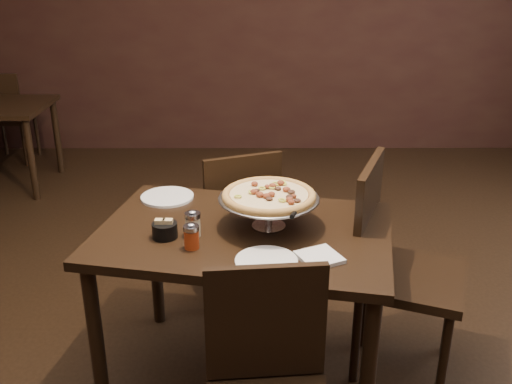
{
  "coord_description": "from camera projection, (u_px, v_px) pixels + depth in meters",
  "views": [
    {
      "loc": [
        0.03,
        -2.02,
        1.77
      ],
      "look_at": [
        0.04,
        0.14,
        0.89
      ],
      "focal_mm": 40.0,
      "sensor_mm": 36.0,
      "label": 1
    }
  ],
  "objects": [
    {
      "name": "pepper_flake_shaker",
      "position": [
        191.0,
        236.0,
        2.17
      ],
      "size": [
        0.06,
        0.06,
        0.11
      ],
      "color": "#96280D",
      "rests_on": "dining_table"
    },
    {
      "name": "room",
      "position": [
        263.0,
        71.0,
        2.03
      ],
      "size": [
        6.04,
        7.04,
        2.84
      ],
      "color": "black",
      "rests_on": "ground"
    },
    {
      "name": "chair_side",
      "position": [
        394.0,
        261.0,
        2.51
      ],
      "size": [
        0.59,
        0.59,
        0.98
      ],
      "rotation": [
        0.0,
        0.0,
        1.2
      ],
      "color": "black",
      "rests_on": "ground"
    },
    {
      "name": "chair_far",
      "position": [
        236.0,
        220.0,
        3.05
      ],
      "size": [
        0.53,
        0.53,
        0.88
      ],
      "rotation": [
        0.0,
        0.0,
        3.51
      ],
      "color": "black",
      "rests_on": "ground"
    },
    {
      "name": "dining_table",
      "position": [
        244.0,
        251.0,
        2.38
      ],
      "size": [
        1.32,
        1.01,
        0.74
      ],
      "rotation": [
        0.0,
        0.0,
        -0.2
      ],
      "color": "black",
      "rests_on": "ground"
    },
    {
      "name": "plate_left",
      "position": [
        167.0,
        197.0,
        2.65
      ],
      "size": [
        0.24,
        0.24,
        0.01
      ],
      "primitive_type": "cylinder",
      "color": "white",
      "rests_on": "dining_table"
    },
    {
      "name": "bg_chair_far",
      "position": [
        6.0,
        114.0,
        5.21
      ],
      "size": [
        0.4,
        0.4,
        0.85
      ],
      "rotation": [
        0.0,
        0.0,
        3.13
      ],
      "color": "black",
      "rests_on": "ground"
    },
    {
      "name": "parmesan_shaker",
      "position": [
        193.0,
        224.0,
        2.27
      ],
      "size": [
        0.06,
        0.06,
        0.11
      ],
      "color": "beige",
      "rests_on": "dining_table"
    },
    {
      "name": "plate_near",
      "position": [
        266.0,
        261.0,
        2.09
      ],
      "size": [
        0.23,
        0.23,
        0.01
      ],
      "primitive_type": "cylinder",
      "color": "white",
      "rests_on": "dining_table"
    },
    {
      "name": "napkin_stack",
      "position": [
        319.0,
        257.0,
        2.11
      ],
      "size": [
        0.19,
        0.19,
        0.02
      ],
      "primitive_type": "cube",
      "rotation": [
        0.0,
        0.0,
        0.44
      ],
      "color": "white",
      "rests_on": "dining_table"
    },
    {
      "name": "serving_spatula",
      "position": [
        295.0,
        212.0,
        2.18
      ],
      "size": [
        0.13,
        0.13,
        0.02
      ],
      "rotation": [
        0.0,
        0.0,
        -0.28
      ],
      "color": "#B6B6BE",
      "rests_on": "pizza_stand"
    },
    {
      "name": "packet_caddy",
      "position": [
        165.0,
        230.0,
        2.27
      ],
      "size": [
        0.1,
        0.1,
        0.08
      ],
      "rotation": [
        0.0,
        0.0,
        -0.04
      ],
      "color": "black",
      "rests_on": "dining_table"
    },
    {
      "name": "pizza_stand",
      "position": [
        269.0,
        196.0,
        2.32
      ],
      "size": [
        0.41,
        0.41,
        0.17
      ],
      "color": "#B6B6BE",
      "rests_on": "dining_table"
    }
  ]
}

